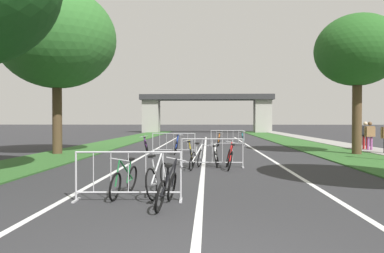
% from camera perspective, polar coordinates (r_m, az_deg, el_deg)
% --- Properties ---
extents(grass_verge_left, '(3.13, 57.99, 0.05)m').
position_cam_1_polar(grass_verge_left, '(28.46, -11.82, -2.46)').
color(grass_verge_left, '#2D5B26').
rests_on(grass_verge_left, ground).
extents(grass_verge_right, '(3.13, 57.99, 0.05)m').
position_cam_1_polar(grass_verge_right, '(28.39, 16.13, -2.48)').
color(grass_verge_right, '#2D5B26').
rests_on(grass_verge_right, ground).
extents(sidewalk_path_right, '(1.94, 57.99, 0.08)m').
position_cam_1_polar(sidewalk_path_right, '(29.09, 20.99, -2.40)').
color(sidewalk_path_right, gray).
rests_on(sidewalk_path_right, ground).
extents(lane_stripe_center, '(0.14, 33.55, 0.01)m').
position_cam_1_polar(lane_stripe_center, '(20.66, 2.03, -3.77)').
color(lane_stripe_center, silver).
rests_on(lane_stripe_center, ground).
extents(lane_stripe_right_lane, '(0.14, 33.55, 0.01)m').
position_cam_1_polar(lane_stripe_right_lane, '(20.84, 10.07, -3.74)').
color(lane_stripe_right_lane, silver).
rests_on(lane_stripe_right_lane, ground).
extents(lane_stripe_left_lane, '(0.14, 33.55, 0.01)m').
position_cam_1_polar(lane_stripe_left_lane, '(20.88, -6.00, -3.72)').
color(lane_stripe_left_lane, silver).
rests_on(lane_stripe_left_lane, ground).
extents(overpass_bridge, '(18.77, 3.37, 5.39)m').
position_cam_1_polar(overpass_bridge, '(51.77, 2.29, 3.06)').
color(overpass_bridge, '#2D2D30').
rests_on(overpass_bridge, ground).
extents(tree_left_oak_mid, '(5.83, 5.83, 8.27)m').
position_cam_1_polar(tree_left_oak_mid, '(19.72, -20.49, 12.80)').
color(tree_left_oak_mid, '#4C3823').
rests_on(tree_left_oak_mid, ground).
extents(tree_right_pine_far, '(4.12, 4.12, 6.93)m').
position_cam_1_polar(tree_right_pine_far, '(19.98, 24.55, 10.76)').
color(tree_right_pine_far, '#4C3823').
rests_on(tree_right_pine_far, ground).
extents(crowd_barrier_nearest, '(2.28, 0.54, 1.05)m').
position_cam_1_polar(crowd_barrier_nearest, '(7.82, -9.97, -7.73)').
color(crowd_barrier_nearest, '#ADADB2').
rests_on(crowd_barrier_nearest, ground).
extents(crowd_barrier_second, '(2.27, 0.44, 1.05)m').
position_cam_1_polar(crowd_barrier_second, '(13.19, 3.20, -4.19)').
color(crowd_barrier_second, '#ADADB2').
rests_on(crowd_barrier_second, ground).
extents(crowd_barrier_third, '(2.28, 0.54, 1.05)m').
position_cam_1_polar(crowd_barrier_third, '(18.83, -2.90, -2.65)').
color(crowd_barrier_third, '#ADADB2').
rests_on(crowd_barrier_third, ground).
extents(crowd_barrier_fourth, '(2.29, 0.56, 1.05)m').
position_cam_1_polar(crowd_barrier_fourth, '(24.36, 5.60, -1.84)').
color(crowd_barrier_fourth, '#ADADB2').
rests_on(crowd_barrier_fourth, ground).
extents(bicycle_white_0, '(0.71, 1.67, 0.95)m').
position_cam_1_polar(bicycle_white_0, '(12.73, 0.74, -5.03)').
color(bicycle_white_0, black).
rests_on(bicycle_white_0, ground).
extents(bicycle_green_1, '(0.43, 1.71, 0.91)m').
position_cam_1_polar(bicycle_green_1, '(8.38, -10.55, -8.33)').
color(bicycle_green_1, black).
rests_on(bicycle_green_1, ground).
extents(bicycle_silver_2, '(0.43, 1.72, 0.96)m').
position_cam_1_polar(bicycle_silver_2, '(8.28, -5.29, -8.14)').
color(bicycle_silver_2, black).
rests_on(bicycle_silver_2, ground).
extents(bicycle_yellow_3, '(0.48, 1.76, 0.98)m').
position_cam_1_polar(bicycle_yellow_3, '(13.61, -0.08, -4.59)').
color(bicycle_yellow_3, black).
rests_on(bicycle_yellow_3, ground).
extents(bicycle_blue_4, '(0.48, 1.67, 1.03)m').
position_cam_1_polar(bicycle_blue_4, '(18.28, -2.48, -3.15)').
color(bicycle_blue_4, black).
rests_on(bicycle_blue_4, ground).
extents(bicycle_black_5, '(0.54, 1.62, 0.94)m').
position_cam_1_polar(bicycle_black_5, '(7.22, -3.98, -9.79)').
color(bicycle_black_5, black).
rests_on(bicycle_black_5, ground).
extents(bicycle_orange_6, '(0.48, 1.61, 0.91)m').
position_cam_1_polar(bicycle_orange_6, '(23.95, 4.21, -2.28)').
color(bicycle_orange_6, black).
rests_on(bicycle_orange_6, ground).
extents(bicycle_red_7, '(0.44, 1.64, 0.97)m').
position_cam_1_polar(bicycle_red_7, '(12.73, 5.90, -5.00)').
color(bicycle_red_7, black).
rests_on(bicycle_red_7, ground).
extents(bicycle_purple_8, '(0.71, 1.71, 0.89)m').
position_cam_1_polar(bicycle_purple_8, '(19.50, -7.24, -2.98)').
color(bicycle_purple_8, black).
rests_on(bicycle_purple_8, ground).
extents(bicycle_teal_9, '(0.50, 1.71, 0.96)m').
position_cam_1_polar(bicycle_teal_9, '(24.93, 8.05, -2.09)').
color(bicycle_teal_9, black).
rests_on(bicycle_teal_9, ground).
extents(bicycle_white_10, '(0.52, 1.62, 0.84)m').
position_cam_1_polar(bicycle_white_10, '(13.61, 3.84, -4.79)').
color(bicycle_white_10, black).
rests_on(bicycle_white_10, ground).
extents(pedestrian_in_red_jacket, '(0.59, 0.33, 1.64)m').
position_cam_1_polar(pedestrian_in_red_jacket, '(22.74, 25.59, -0.92)').
color(pedestrian_in_red_jacket, '#B21E1E').
rests_on(pedestrian_in_red_jacket, ground).
extents(pedestrian_with_backpack, '(0.60, 0.28, 1.64)m').
position_cam_1_polar(pedestrian_with_backpack, '(22.18, 26.16, -0.97)').
color(pedestrian_with_backpack, '#994C8C').
rests_on(pedestrian_with_backpack, ground).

